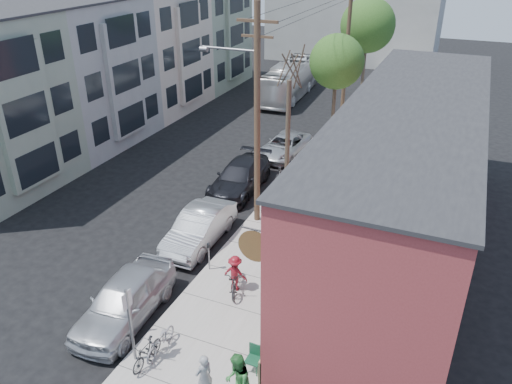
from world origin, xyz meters
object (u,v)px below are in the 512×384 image
at_px(utility_pole_near, 256,115).
at_px(parked_bike_b, 161,341).
at_px(car_2, 240,177).
at_px(patio_chair_a, 275,317).
at_px(parked_bike_a, 147,352).
at_px(bus, 290,80).
at_px(parking_meter_far, 279,174).
at_px(parking_meter_near, 209,252).
at_px(patron_green, 237,382).
at_px(car_1, 199,228).
at_px(tree_leafy_mid, 337,62).
at_px(patron_grey, 204,377).
at_px(tree_leafy_far, 368,25).
at_px(patio_chair_b, 253,360).
at_px(tree_bare, 288,140).
at_px(car_0, 125,299).
at_px(car_3, 285,146).
at_px(sign_post, 130,319).
at_px(cyclist, 235,273).

xyz_separation_m(utility_pole_near, parked_bike_b, (0.55, -9.22, -4.82)).
relative_size(utility_pole_near, car_2, 1.88).
bearing_deg(parked_bike_b, patio_chair_a, 37.85).
bearing_deg(parked_bike_a, bus, 103.58).
distance_m(parking_meter_far, patio_chair_a, 10.91).
height_order(parking_meter_near, utility_pole_near, utility_pole_near).
height_order(patron_green, bus, bus).
bearing_deg(car_1, tree_leafy_mid, 81.17).
distance_m(parking_meter_near, patron_grey, 6.41).
bearing_deg(tree_leafy_far, utility_pole_near, -91.11).
height_order(parking_meter_near, patio_chair_b, parking_meter_near).
height_order(tree_leafy_mid, patio_chair_a, tree_leafy_mid).
xyz_separation_m(patio_chair_a, parked_bike_b, (-3.03, -2.53, -0.01)).
height_order(parking_meter_far, patron_grey, patron_grey).
relative_size(tree_bare, patio_chair_b, 6.94).
bearing_deg(car_0, patio_chair_a, 12.28).
height_order(patron_grey, bus, bus).
distance_m(utility_pole_near, car_0, 9.51).
height_order(parking_meter_near, tree_leafy_far, tree_leafy_far).
distance_m(patron_grey, car_3, 19.06).
bearing_deg(bus, parking_meter_near, -80.08).
height_order(patio_chair_b, patron_green, patron_green).
distance_m(tree_leafy_far, patio_chair_b, 30.53).
bearing_deg(parked_bike_a, patron_grey, -8.17).
relative_size(car_3, bus, 0.45).
xyz_separation_m(tree_leafy_mid, tree_leafy_far, (-0.00, 8.94, 0.99)).
relative_size(parked_bike_b, car_2, 0.31).
relative_size(patron_grey, parked_bike_a, 1.07).
distance_m(sign_post, car_1, 7.35).
xyz_separation_m(patron_green, car_2, (-5.94, 12.99, -0.34)).
bearing_deg(bus, parked_bike_a, -81.13).
distance_m(patron_green, cyclist, 5.46).
xyz_separation_m(patron_grey, car_3, (-4.33, 18.56, -0.30)).
bearing_deg(tree_leafy_mid, patron_grey, -84.05).
bearing_deg(parking_meter_far, tree_bare, -38.62).
bearing_deg(tree_leafy_far, patio_chair_b, -83.77).
bearing_deg(tree_leafy_mid, patron_green, -81.40).
relative_size(utility_pole_near, tree_leafy_mid, 1.45).
height_order(car_0, car_1, car_0).
relative_size(tree_leafy_mid, car_1, 1.46).
distance_m(parking_meter_near, patio_chair_a, 4.32).
relative_size(patio_chair_a, cyclist, 0.59).
distance_m(tree_bare, tree_leafy_mid, 9.24).
xyz_separation_m(patio_chair_b, car_1, (-5.26, 6.03, 0.19)).
bearing_deg(car_2, patron_grey, -71.50).
bearing_deg(tree_leafy_far, parking_meter_far, -91.80).
height_order(sign_post, bus, sign_post).
relative_size(tree_bare, patio_chair_a, 6.94).
relative_size(tree_bare, parked_bike_b, 3.69).
distance_m(tree_bare, parked_bike_b, 12.61).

